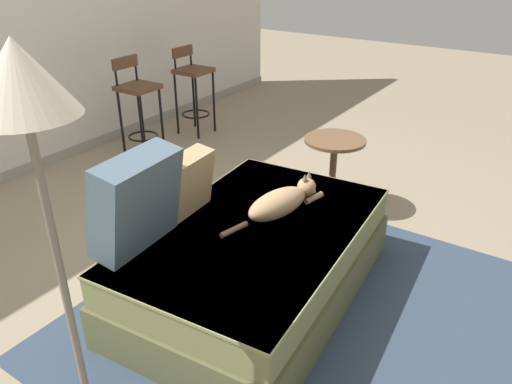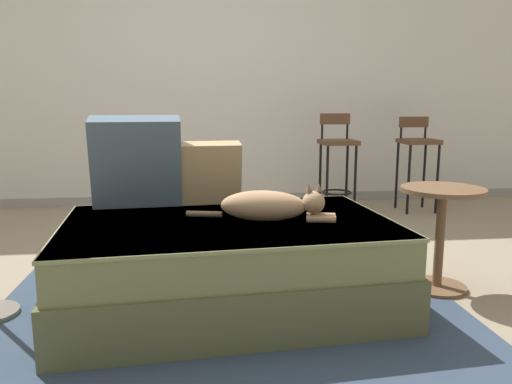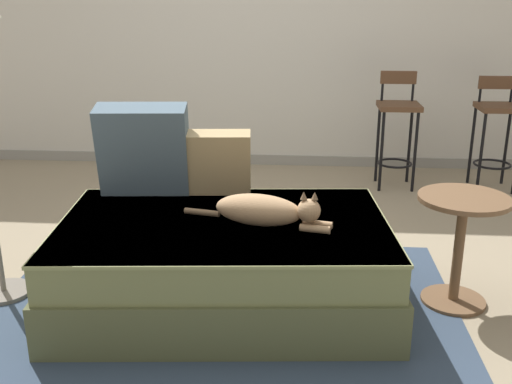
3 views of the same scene
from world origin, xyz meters
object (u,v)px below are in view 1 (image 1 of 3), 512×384
Objects in this scene: bar_stool_by_doorway at (193,83)px; floor_lamp at (29,127)px; couch at (256,260)px; cat at (281,202)px; side_table at (333,164)px; bar_stool_near_window at (138,100)px; throw_pillow_middle at (187,183)px; throw_pillow_corner at (136,202)px.

floor_lamp is (-3.06, -2.03, 0.83)m from bar_stool_by_doorway.
bar_stool_by_doorway is 0.55× the size of floor_lamp.
cat is at bearing -10.60° from couch.
side_table is at bearing -110.76° from bar_stool_by_doorway.
bar_stool_near_window is 1.95m from side_table.
couch is 1.62m from floor_lamp.
couch is 0.58m from throw_pillow_middle.
throw_pillow_corner reaches higher than side_table.
bar_stool_by_doorway is 2.09m from side_table.
floor_lamp is at bearing 179.67° from couch.
throw_pillow_corner is 1.02m from floor_lamp.
couch is 0.36m from cat.
throw_pillow_middle is at bearing 100.11° from couch.
throw_pillow_corner is (-0.48, 0.38, 0.47)m from couch.
floor_lamp is at bearing -177.86° from side_table.
throw_pillow_corner is 0.88× the size of side_table.
bar_stool_by_doorway reaches higher than couch.
bar_stool_by_doorway is at bearing 39.56° from throw_pillow_middle.
couch is at bearing -0.33° from floor_lamp.
floor_lamp reaches higher than cat.
cat is 1.29× the size of side_table.
throw_pillow_middle is 2.55m from bar_stool_by_doorway.
floor_lamp reaches higher than throw_pillow_corner.
throw_pillow_middle reaches higher than cat.
bar_stool_near_window is at bearing 61.06° from couch.
couch is 1.93× the size of bar_stool_by_doorway.
throw_pillow_corner reaches higher than bar_stool_by_doorway.
throw_pillow_middle is at bearing 165.33° from side_table.
floor_lamp is (-2.32, -0.09, 0.99)m from side_table.
cat is 0.80× the size of bar_stool_near_window.
bar_stool_by_doorway is (1.69, 2.08, 0.01)m from cat.
bar_stool_near_window is at bearing 65.96° from cat.
cat is 1.60m from floor_lamp.
bar_stool_near_window reaches higher than throw_pillow_middle.
bar_stool_near_window is (0.93, 2.08, 0.02)m from cat.
floor_lamp is at bearing 178.14° from cat.
couch is 1.17m from side_table.
throw_pillow_middle is (0.40, 0.03, -0.07)m from throw_pillow_corner.
throw_pillow_middle is 0.49× the size of cat.
cat is at bearing -58.67° from throw_pillow_middle.
throw_pillow_middle is (-0.07, 0.41, 0.40)m from couch.
bar_stool_near_window is (1.13, 2.04, 0.31)m from couch.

